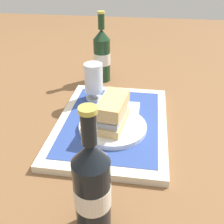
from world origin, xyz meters
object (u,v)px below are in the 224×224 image
at_px(sandwich, 113,111).
at_px(beer_bottle, 102,55).
at_px(plate, 113,127).
at_px(beer_glass, 94,80).
at_px(second_bottle, 92,189).

distance_m(sandwich, beer_bottle, 0.38).
distance_m(plate, sandwich, 0.05).
xyz_separation_m(plate, beer_glass, (0.17, 0.09, 0.06)).
bearing_deg(beer_bottle, plate, -165.38).
bearing_deg(second_bottle, beer_glass, 11.53).
bearing_deg(beer_glass, sandwich, -151.67).
xyz_separation_m(plate, beer_bottle, (0.37, 0.10, 0.08)).
height_order(beer_glass, beer_bottle, beer_bottle).
bearing_deg(beer_bottle, beer_glass, -177.54).
bearing_deg(beer_glass, plate, -152.28).
distance_m(sandwich, beer_glass, 0.18).
relative_size(plate, second_bottle, 0.71).
xyz_separation_m(sandwich, beer_bottle, (0.36, 0.10, 0.03)).
distance_m(plate, beer_bottle, 0.39).
bearing_deg(plate, second_bottle, -178.65).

